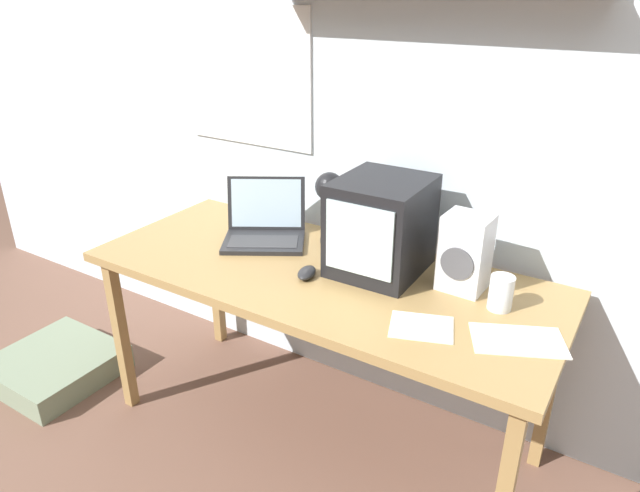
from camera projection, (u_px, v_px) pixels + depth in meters
ground_plane at (320, 430)px, 2.39m from camera, size 12.00×12.00×0.00m
back_wall at (380, 97)px, 2.17m from camera, size 5.60×0.24×2.60m
corner_desk at (320, 286)px, 2.11m from camera, size 1.73×0.72×0.75m
crt_monitor at (381, 226)px, 2.02m from camera, size 0.31×0.35×0.34m
laptop at (265, 225)px, 2.32m from camera, size 0.42×0.40×0.23m
desk_lamp at (330, 195)px, 2.17m from camera, size 0.13×0.18×0.31m
juice_glass at (501, 294)px, 1.82m from camera, size 0.08×0.08×0.12m
space_heater at (465, 253)px, 1.91m from camera, size 0.16×0.14×0.27m
computer_mouse at (307, 273)px, 2.03m from camera, size 0.08×0.12×0.03m
loose_paper_near_monitor at (421, 327)px, 1.74m from camera, size 0.23×0.21×0.00m
open_notebook at (518, 340)px, 1.67m from camera, size 0.31×0.26×0.00m
floor_cushion at (56, 366)px, 2.70m from camera, size 0.50×0.50×0.12m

